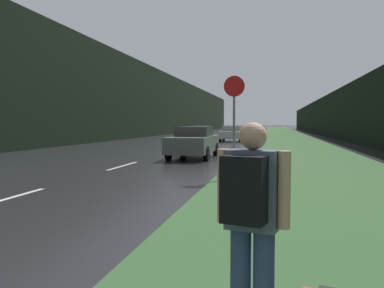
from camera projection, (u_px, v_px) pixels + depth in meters
name	position (u px, v px, depth m)	size (l,w,h in m)	color
grass_verge	(288.00, 140.00, 38.19)	(6.00, 240.00, 0.02)	#33562D
lane_stripe_b	(3.00, 200.00, 8.58)	(0.12, 3.00, 0.01)	silver
lane_stripe_c	(123.00, 166.00, 15.43)	(0.12, 3.00, 0.01)	silver
lane_stripe_d	(170.00, 153.00, 22.28)	(0.12, 3.00, 0.01)	silver
lane_stripe_e	(194.00, 146.00, 29.13)	(0.12, 3.00, 0.01)	silver
lane_stripe_f	(209.00, 141.00, 35.99)	(0.12, 3.00, 0.01)	silver
treeline_far_side	(149.00, 102.00, 51.08)	(2.00, 140.00, 8.46)	black
treeline_near_side	(339.00, 115.00, 46.66)	(2.00, 140.00, 5.06)	black
stop_sign	(234.00, 118.00, 11.86)	(0.61, 0.07, 3.00)	slate
hitchhiker_with_backpack	(251.00, 216.00, 3.02)	(0.55, 0.47, 1.63)	navy
car_passing_near	(194.00, 142.00, 18.94)	(1.88, 4.61, 1.45)	#4C514C
car_passing_far	(232.00, 133.00, 35.91)	(1.95, 4.15, 1.38)	#BCBCBC
car_oncoming	(201.00, 132.00, 42.83)	(1.96, 4.44, 1.31)	#9E9EA3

